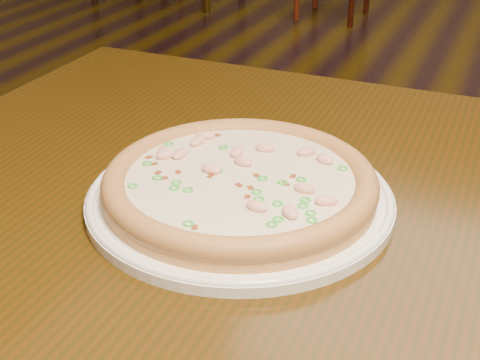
% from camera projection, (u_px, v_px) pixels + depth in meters
% --- Properties ---
extents(hero_table, '(1.20, 0.80, 0.75)m').
position_uv_depth(hero_table, '(348.00, 275.00, 0.80)').
color(hero_table, black).
rests_on(hero_table, ground).
extents(plate, '(0.35, 0.35, 0.02)m').
position_uv_depth(plate, '(240.00, 197.00, 0.75)').
color(plate, white).
rests_on(plate, hero_table).
extents(pizza, '(0.31, 0.31, 0.03)m').
position_uv_depth(pizza, '(240.00, 182.00, 0.75)').
color(pizza, '#CF9449').
rests_on(pizza, plate).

